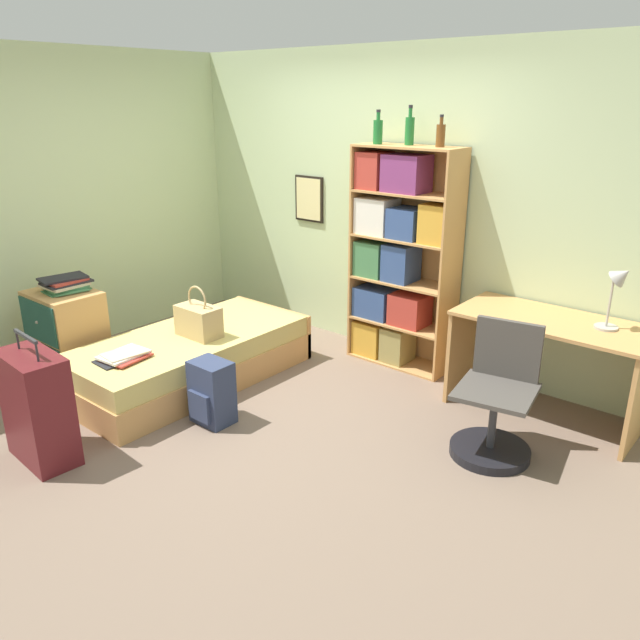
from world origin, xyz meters
The scene contains 17 objects.
ground_plane centered at (0.00, 0.00, 0.00)m, with size 14.00×14.00×0.00m, color #756051.
wall_back centered at (0.00, 1.63, 1.30)m, with size 10.00×0.09×2.60m.
wall_left centered at (-2.13, 0.00, 1.30)m, with size 0.06×10.00×2.60m.
bed centered at (-0.71, 0.02, 0.19)m, with size 0.91×1.95×0.39m.
handbag centered at (-0.63, 0.05, 0.52)m, with size 0.36×0.21×0.41m.
book_stack_on_bed centered at (-0.68, -0.60, 0.42)m, with size 0.30×0.38×0.05m.
suitcase centered at (-0.51, -1.35, 0.36)m, with size 0.53×0.31×0.85m.
dresser centered at (-1.54, -0.57, 0.36)m, with size 0.57×0.47×0.72m.
magazine_pile_on_dresser centered at (-1.56, -0.52, 0.78)m, with size 0.34×0.39×0.11m.
bookcase centered at (0.32, 1.40, 0.92)m, with size 0.89×0.35×1.83m.
bottle_green centered at (0.13, 1.36, 1.93)m, with size 0.08×0.08×0.26m.
bottle_brown centered at (0.38, 1.43, 1.95)m, with size 0.07×0.07×0.30m.
bottle_clear centered at (0.66, 1.42, 1.92)m, with size 0.07×0.07×0.23m.
desk centered at (1.71, 1.27, 0.52)m, with size 1.30×0.63×0.74m.
desk_lamp centered at (2.08, 1.32, 1.04)m, with size 0.20×0.15×0.46m.
desk_chair centered at (1.66, 0.56, 0.27)m, with size 0.54×0.54×0.86m.
backpack centered at (-0.04, -0.34, 0.23)m, with size 0.28×0.24×0.46m.
Camera 1 is at (3.07, -2.88, 2.20)m, focal length 35.00 mm.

